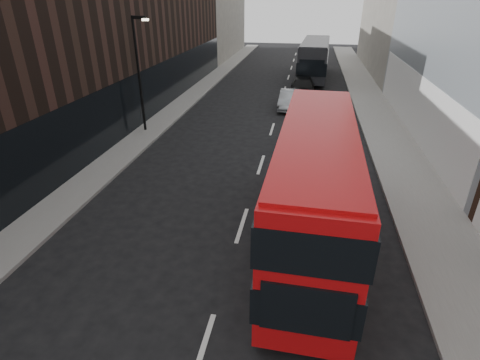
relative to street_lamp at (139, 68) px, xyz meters
The scene contains 10 objects.
sidewalk_right 17.69m from the street_lamp, 24.00° to the left, with size 3.00×80.00×0.15m, color slate.
sidewalk_left 8.12m from the street_lamp, 88.20° to the left, with size 2.00×80.00×0.15m, color slate.
building_left_mid 12.76m from the street_lamp, 105.29° to the left, with size 5.00×24.00×14.00m, color black.
building_left_far 34.24m from the street_lamp, 95.51° to the left, with size 5.00×20.00×13.00m, color slate.
street_lamp is the anchor object (origin of this frame).
red_bus 15.24m from the street_lamp, 44.15° to the right, with size 2.86×11.04×4.43m.
grey_bus 22.91m from the street_lamp, 61.53° to the left, with size 3.40×12.19×3.89m.
car_a 11.15m from the street_lamp, ahead, with size 1.46×3.62×1.23m, color black.
car_b 12.18m from the street_lamp, 39.62° to the left, with size 1.49×4.26×1.40m, color gray.
car_c 15.74m from the street_lamp, 49.58° to the left, with size 2.15×5.28×1.53m, color black.
Camera 1 is at (2.14, -4.39, 8.29)m, focal length 28.00 mm.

